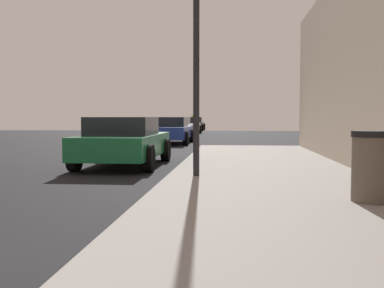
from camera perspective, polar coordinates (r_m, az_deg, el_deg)
trash_bin at (r=6.40m, az=22.00°, el=-2.61°), size 0.57×0.57×0.94m
street_lamp at (r=8.77m, az=0.55°, el=16.84°), size 0.36×0.36×4.65m
car_green at (r=11.77m, az=-8.60°, el=0.36°), size 1.98×4.14×1.27m
car_blue at (r=21.61m, az=-2.82°, el=1.78°), size 2.03×4.39×1.27m
car_white at (r=27.66m, az=-2.00°, el=2.14°), size 2.00×4.28×1.27m
car_silver at (r=33.64m, az=-0.64°, el=2.37°), size 1.97×4.19×1.27m
car_black at (r=42.07m, az=0.24°, el=2.59°), size 1.95×4.17×1.43m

